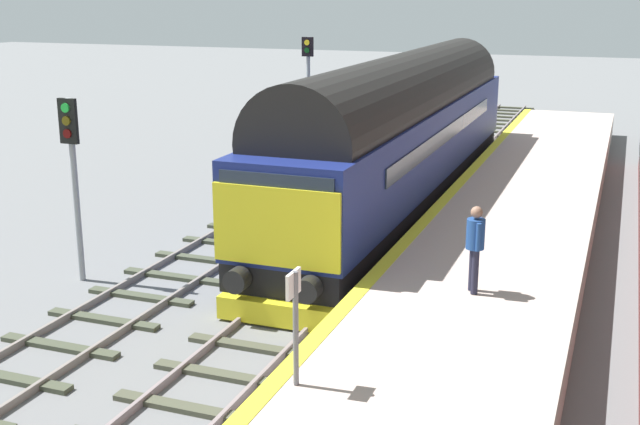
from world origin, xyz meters
TOP-DOWN VIEW (x-y plane):
  - ground_plane at (0.00, 0.00)m, footprint 140.00×140.00m
  - track_main at (0.00, 0.00)m, footprint 2.50×60.00m
  - track_adjacent_west at (-3.33, -0.00)m, footprint 2.50×60.00m
  - station_platform at (3.60, 0.00)m, footprint 4.00×44.00m
  - diesel_locomotive at (0.00, 5.59)m, footprint 2.74×18.97m
  - signal_post_near at (-5.22, -2.89)m, footprint 0.44×0.22m
  - signal_post_mid at (-5.22, 11.32)m, footprint 0.44×0.22m
  - platform_number_sign at (2.05, -7.72)m, footprint 0.10×0.44m
  - waiting_passenger at (3.74, -3.15)m, footprint 0.45×0.47m

SIDE VIEW (x-z plane):
  - ground_plane at x=0.00m, z-range 0.00..0.00m
  - track_main at x=0.00m, z-range -0.02..0.13m
  - track_adjacent_west at x=-3.33m, z-range -0.02..0.13m
  - station_platform at x=3.60m, z-range 0.00..1.01m
  - waiting_passenger at x=3.74m, z-range 1.17..2.81m
  - platform_number_sign at x=2.05m, z-range 1.30..2.99m
  - diesel_locomotive at x=0.00m, z-range 0.14..4.83m
  - signal_post_near at x=-5.22m, z-range 0.61..4.78m
  - signal_post_mid at x=-5.22m, z-range 0.56..5.33m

